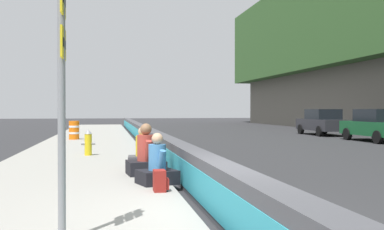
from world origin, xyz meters
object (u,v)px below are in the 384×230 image
(backpack, at_px, (160,181))
(route_sign_post, at_px, (62,61))
(parked_car_fourth, at_px, (377,125))
(seated_person_middle, at_px, (146,158))
(fire_hydrant, at_px, (88,142))
(seated_person_rear, at_px, (143,154))
(construction_barrel, at_px, (74,130))
(seated_person_foreground, at_px, (157,168))
(parked_car_midline, at_px, (322,122))

(backpack, bearing_deg, route_sign_post, 153.33)
(backpack, bearing_deg, parked_car_fourth, -45.52)
(backpack, bearing_deg, seated_person_middle, 2.03)
(route_sign_post, relative_size, seated_person_middle, 2.98)
(fire_hydrant, relative_size, seated_person_middle, 0.73)
(fire_hydrant, height_order, seated_person_rear, seated_person_rear)
(route_sign_post, height_order, parked_car_fourth, route_sign_post)
(backpack, relative_size, construction_barrel, 0.42)
(seated_person_middle, relative_size, backpack, 3.02)
(fire_hydrant, distance_m, seated_person_rear, 3.64)
(seated_person_foreground, distance_m, construction_barrel, 14.68)
(backpack, distance_m, construction_barrel, 15.51)
(route_sign_post, bearing_deg, parked_car_fourth, -42.64)
(fire_hydrant, bearing_deg, seated_person_rear, -154.43)
(seated_person_foreground, xyz_separation_m, seated_person_middle, (1.38, 0.12, 0.05))
(seated_person_middle, height_order, parked_car_midline, parked_car_midline)
(route_sign_post, height_order, seated_person_foreground, route_sign_post)
(seated_person_foreground, relative_size, backpack, 2.64)
(route_sign_post, distance_m, parked_car_midline, 26.00)
(fire_hydrant, xyz_separation_m, seated_person_foreground, (-6.11, -1.66, -0.12))
(seated_person_middle, xyz_separation_m, parked_car_fourth, (10.41, -12.94, 0.35))
(seated_person_rear, height_order, parked_car_midline, parked_car_midline)
(route_sign_post, xyz_separation_m, seated_person_foreground, (3.78, -1.52, -1.76))
(route_sign_post, xyz_separation_m, backpack, (2.94, -1.48, -1.90))
(route_sign_post, height_order, backpack, route_sign_post)
(seated_person_middle, bearing_deg, seated_person_rear, -1.09)
(route_sign_post, bearing_deg, parked_car_midline, -33.57)
(fire_hydrant, bearing_deg, parked_car_midline, -51.00)
(route_sign_post, bearing_deg, seated_person_rear, -12.17)
(construction_barrel, bearing_deg, route_sign_post, -176.15)
(construction_barrel, xyz_separation_m, parked_car_fourth, (-2.63, -15.56, 0.24))
(backpack, distance_m, parked_car_midline, 22.71)
(seated_person_middle, relative_size, seated_person_rear, 1.13)
(route_sign_post, xyz_separation_m, seated_person_middle, (5.16, -1.40, -1.72))
(route_sign_post, relative_size, construction_barrel, 3.79)
(route_sign_post, height_order, construction_barrel, route_sign_post)
(route_sign_post, height_order, seated_person_middle, route_sign_post)
(seated_person_foreground, height_order, parked_car_midline, parked_car_midline)
(seated_person_middle, distance_m, construction_barrel, 13.31)
(seated_person_middle, relative_size, construction_barrel, 1.27)
(fire_hydrant, relative_size, parked_car_midline, 0.19)
(route_sign_post, relative_size, backpack, 9.00)
(seated_person_foreground, xyz_separation_m, parked_car_midline, (17.85, -12.84, 0.39))
(parked_car_midline, bearing_deg, route_sign_post, 146.43)
(parked_car_midline, bearing_deg, seated_person_rear, 139.29)
(parked_car_fourth, bearing_deg, route_sign_post, 137.36)
(seated_person_foreground, distance_m, backpack, 0.86)
(backpack, bearing_deg, seated_person_foreground, -2.68)
(seated_person_rear, height_order, construction_barrel, seated_person_rear)
(fire_hydrant, xyz_separation_m, seated_person_middle, (-4.73, -1.54, -0.07))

